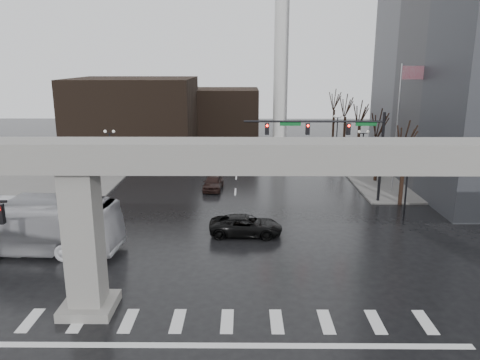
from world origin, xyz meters
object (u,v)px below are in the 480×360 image
Objects in this scene: pickup_truck at (246,226)px; far_car at (213,182)px; signal_mast_arm at (339,137)px; city_bus at (20,225)px.

pickup_truck is 1.22× the size of far_car.
signal_mast_arm is 2.32× the size of pickup_truck.
city_bus reaches higher than pickup_truck.
signal_mast_arm is 25.79m from city_bus.
signal_mast_arm reaches higher than far_car.
far_car is (-3.13, 12.28, 0.01)m from pickup_truck.
signal_mast_arm is at bearing -59.07° from city_bus.
pickup_truck is 12.67m from far_car.
signal_mast_arm reaches higher than pickup_truck.
city_bus is (-14.82, -3.02, 1.11)m from pickup_truck.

